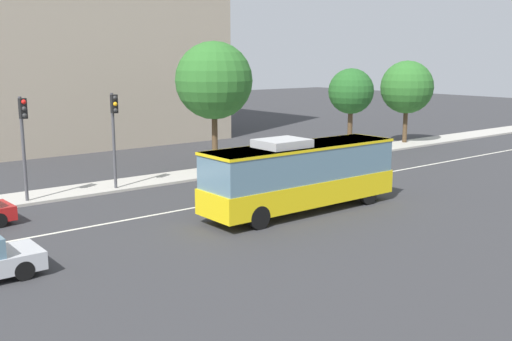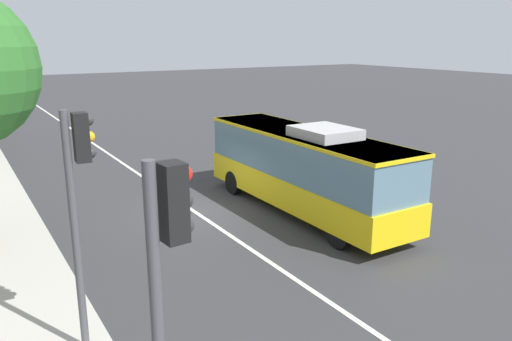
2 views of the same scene
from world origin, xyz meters
name	(u,v)px [view 1 (image 1 of 2)]	position (x,y,z in m)	size (l,w,h in m)	color
ground_plane	(286,191)	(0.00, 0.00, 0.00)	(160.00, 160.00, 0.00)	#333335
sidewalk_kerb	(216,171)	(0.00, 6.59, 0.07)	(80.00, 2.75, 0.14)	#B2ADA3
lane_centre_line	(286,191)	(0.00, 0.00, 0.01)	(76.00, 0.16, 0.01)	silver
transit_bus	(301,173)	(-2.24, -3.55, 1.81)	(10.01, 2.54, 3.46)	yellow
traffic_light_near_corner	(23,131)	(-11.73, 5.65, 3.56)	(0.34, 0.62, 5.20)	#47474C
traffic_light_mid_block	(114,125)	(-7.10, 5.62, 3.56)	(0.34, 0.62, 5.20)	#47474C
street_tree_kerbside_left	(351,92)	(12.25, 6.85, 4.54)	(3.34, 3.34, 6.25)	#4C3823
street_tree_kerbside_centre	(214,81)	(0.37, 7.27, 5.61)	(4.79, 4.79, 8.02)	#4C3823
street_tree_kerbside_right	(407,87)	(19.20, 7.18, 4.63)	(4.26, 4.26, 6.78)	#4C3823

